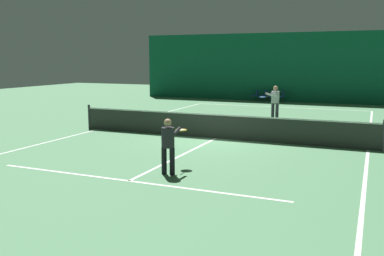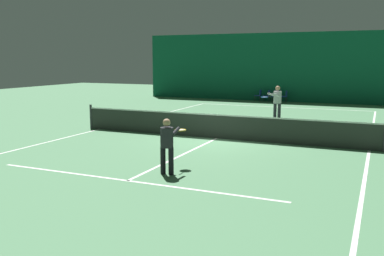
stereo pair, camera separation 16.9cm
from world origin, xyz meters
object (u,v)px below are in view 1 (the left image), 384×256
at_px(courtside_chair_0, 256,95).
at_px(tennis_net, 216,125).
at_px(courtside_chair_1, 264,95).
at_px(courtside_chair_3, 282,95).
at_px(player_near, 169,142).
at_px(courtside_chair_2, 273,95).
at_px(player_far, 275,100).

bearing_deg(courtside_chair_0, tennis_net, 9.11).
relative_size(courtside_chair_1, courtside_chair_3, 1.00).
height_order(courtside_chair_1, courtside_chair_3, same).
height_order(tennis_net, courtside_chair_3, tennis_net).
distance_m(player_near, courtside_chair_0, 20.75).
height_order(courtside_chair_0, courtside_chair_2, same).
relative_size(courtside_chair_0, courtside_chair_1, 1.00).
bearing_deg(courtside_chair_0, player_far, 20.40).
relative_size(player_near, courtside_chair_2, 1.79).
relative_size(tennis_net, courtside_chair_2, 14.29).
bearing_deg(tennis_net, courtside_chair_0, 99.11).
relative_size(tennis_net, courtside_chair_1, 14.29).
xyz_separation_m(courtside_chair_0, courtside_chair_1, (0.63, 0.00, 0.00)).
xyz_separation_m(tennis_net, courtside_chair_1, (-1.79, 15.13, -0.03)).
distance_m(player_near, courtside_chair_3, 20.56).
bearing_deg(courtside_chair_1, player_far, 16.82).
height_order(player_near, courtside_chair_3, player_near).
height_order(tennis_net, player_near, player_near).
relative_size(courtside_chair_1, courtside_chair_2, 1.00).
bearing_deg(courtside_chair_0, courtside_chair_2, 90.00).
bearing_deg(tennis_net, courtside_chair_3, 91.99).
height_order(player_far, courtside_chair_0, player_far).
distance_m(tennis_net, courtside_chair_2, 15.17).
relative_size(courtside_chair_0, courtside_chair_2, 1.00).
height_order(courtside_chair_1, courtside_chair_2, same).
xyz_separation_m(tennis_net, courtside_chair_3, (-0.53, 15.13, -0.03)).
xyz_separation_m(player_far, courtside_chair_0, (-3.38, 9.08, -0.52)).
bearing_deg(courtside_chair_0, courtside_chair_3, 90.00).
relative_size(player_near, courtside_chair_1, 1.79).
height_order(player_far, courtside_chair_3, player_far).
bearing_deg(courtside_chair_1, courtside_chair_0, -90.00).
height_order(courtside_chair_0, courtside_chair_1, same).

